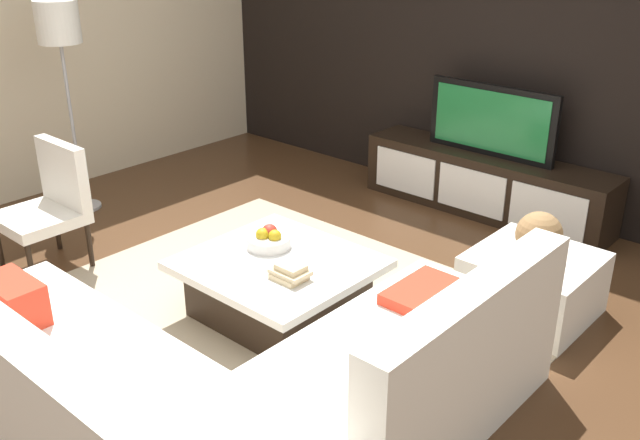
# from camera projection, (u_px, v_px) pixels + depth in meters

# --- Properties ---
(ground_plane) EXTENTS (14.00, 14.00, 0.00)m
(ground_plane) POSITION_uv_depth(u_px,v_px,m) (279.00, 328.00, 4.27)
(ground_plane) COLOR #4C301C
(feature_wall_back) EXTENTS (6.40, 0.12, 2.80)m
(feature_wall_back) POSITION_uv_depth(u_px,v_px,m) (519.00, 36.00, 5.55)
(feature_wall_back) COLOR black
(feature_wall_back) RESTS_ON ground
(side_wall_left) EXTENTS (0.12, 5.20, 2.80)m
(side_wall_left) POSITION_uv_depth(u_px,v_px,m) (15.00, 31.00, 5.80)
(side_wall_left) COLOR beige
(side_wall_left) RESTS_ON ground
(area_rug) EXTENTS (2.97, 2.69, 0.01)m
(area_rug) POSITION_uv_depth(u_px,v_px,m) (268.00, 321.00, 4.33)
(area_rug) COLOR tan
(area_rug) RESTS_ON ground
(media_console) EXTENTS (2.10, 0.45, 0.50)m
(media_console) POSITION_uv_depth(u_px,v_px,m) (485.00, 184.00, 5.81)
(media_console) COLOR black
(media_console) RESTS_ON ground
(television) EXTENTS (1.09, 0.06, 0.56)m
(television) POSITION_uv_depth(u_px,v_px,m) (492.00, 121.00, 5.59)
(television) COLOR black
(television) RESTS_ON media_console
(sectional_couch) EXTENTS (2.46, 2.33, 0.83)m
(sectional_couch) POSITION_uv_depth(u_px,v_px,m) (221.00, 393.00, 3.23)
(sectional_couch) COLOR white
(sectional_couch) RESTS_ON ground
(coffee_table) EXTENTS (1.05, 0.98, 0.38)m
(coffee_table) POSITION_uv_depth(u_px,v_px,m) (279.00, 287.00, 4.32)
(coffee_table) COLOR black
(coffee_table) RESTS_ON ground
(accent_chair_near) EXTENTS (0.52, 0.51, 0.87)m
(accent_chair_near) POSITION_uv_depth(u_px,v_px,m) (50.00, 199.00, 4.86)
(accent_chair_near) COLOR black
(accent_chair_near) RESTS_ON ground
(floor_lamp) EXTENTS (0.33, 0.33, 1.69)m
(floor_lamp) POSITION_uv_depth(u_px,v_px,m) (59.00, 35.00, 5.41)
(floor_lamp) COLOR #A5A5AA
(floor_lamp) RESTS_ON ground
(ottoman) EXTENTS (0.70, 0.70, 0.40)m
(ottoman) POSITION_uv_depth(u_px,v_px,m) (532.00, 285.00, 4.35)
(ottoman) COLOR white
(ottoman) RESTS_ON ground
(fruit_bowl) EXTENTS (0.28, 0.28, 0.14)m
(fruit_bowl) POSITION_uv_depth(u_px,v_px,m) (269.00, 239.00, 4.41)
(fruit_bowl) COLOR silver
(fruit_bowl) RESTS_ON coffee_table
(decorative_ball) EXTENTS (0.28, 0.28, 0.28)m
(decorative_ball) POSITION_uv_depth(u_px,v_px,m) (539.00, 235.00, 4.21)
(decorative_ball) COLOR #997247
(decorative_ball) RESTS_ON ottoman
(book_stack) EXTENTS (0.21, 0.16, 0.09)m
(book_stack) POSITION_uv_depth(u_px,v_px,m) (290.00, 273.00, 4.02)
(book_stack) COLOR #CCB78C
(book_stack) RESTS_ON coffee_table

